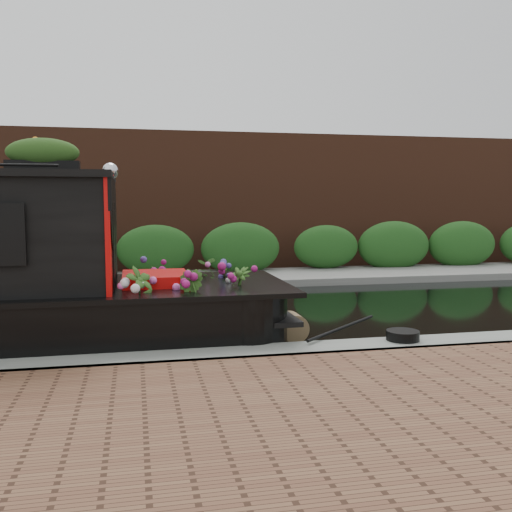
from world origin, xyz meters
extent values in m
plane|color=black|center=(0.00, 0.00, 0.00)|extent=(80.00, 80.00, 0.00)
cube|color=gray|center=(0.00, -3.30, 0.00)|extent=(40.00, 0.60, 0.50)
cube|color=slate|center=(0.00, 4.20, 0.00)|extent=(40.00, 2.40, 0.34)
cube|color=#1E4C19|center=(0.00, 5.10, 0.00)|extent=(40.00, 1.10, 2.80)
cube|color=#532C1C|center=(0.00, 7.20, 0.00)|extent=(40.00, 1.00, 8.00)
cube|color=red|center=(-0.91, -1.95, 1.54)|extent=(0.08, 1.89, 1.46)
cube|color=red|center=(-0.35, -1.95, 0.76)|extent=(0.87, 0.98, 0.54)
sphere|color=silver|center=(-0.90, -2.10, 2.39)|extent=(0.19, 0.19, 0.19)
sphere|color=silver|center=(-0.90, -1.80, 2.39)|extent=(0.19, 0.19, 0.19)
cube|color=black|center=(-1.74, -1.95, 2.44)|extent=(0.90, 0.25, 0.15)
ellipsoid|color=orange|center=(-1.74, -1.95, 2.64)|extent=(0.99, 0.27, 0.26)
imported|color=#2C531B|center=(-0.56, -2.75, 0.85)|extent=(0.46, 0.45, 0.73)
imported|color=#2C531B|center=(0.07, -2.73, 0.82)|extent=(0.46, 0.47, 0.66)
imported|color=#2C531B|center=(0.59, -1.35, 0.81)|extent=(0.71, 0.66, 0.64)
imported|color=#2C531B|center=(0.75, -2.26, 0.80)|extent=(0.50, 0.50, 0.63)
imported|color=#2C531B|center=(-0.29, -1.20, 0.76)|extent=(0.29, 0.34, 0.55)
cylinder|color=olive|center=(1.58, -1.95, 0.20)|extent=(0.40, 0.40, 0.40)
cylinder|color=black|center=(2.68, -3.20, 0.31)|extent=(0.42, 0.42, 0.12)
camera|label=1|loc=(-0.61, -9.72, 2.00)|focal=40.00mm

